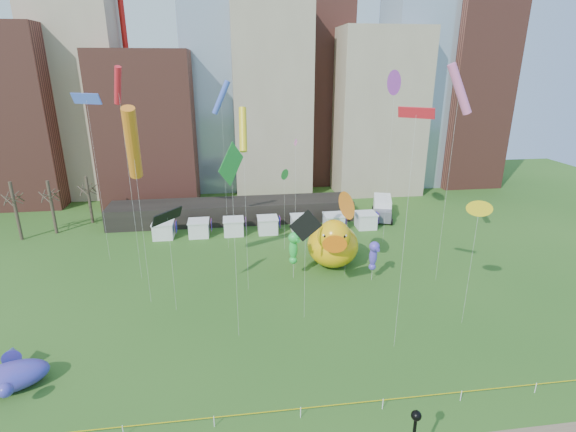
{
  "coord_description": "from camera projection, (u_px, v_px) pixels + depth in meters",
  "views": [
    {
      "loc": [
        -4.15,
        -23.78,
        23.47
      ],
      "look_at": [
        0.32,
        8.84,
        12.0
      ],
      "focal_mm": 27.0,
      "sensor_mm": 36.0,
      "label": 1
    }
  ],
  "objects": [
    {
      "name": "kite_2",
      "position": [
        167.0,
        216.0,
        40.69
      ],
      "size": [
        2.61,
        3.22,
        10.63
      ],
      "color": "silver",
      "rests_on": "ground"
    },
    {
      "name": "kite_5",
      "position": [
        86.0,
        99.0,
        48.75
      ],
      "size": [
        3.78,
        2.48,
        20.56
      ],
      "color": "silver",
      "rests_on": "ground"
    },
    {
      "name": "box_truck",
      "position": [
        382.0,
        208.0,
        70.39
      ],
      "size": [
        4.8,
        7.87,
        3.15
      ],
      "rotation": [
        0.0,
        0.0,
        -0.31
      ],
      "color": "white",
      "rests_on": "ground"
    },
    {
      "name": "big_duck",
      "position": [
        333.0,
        243.0,
        52.65
      ],
      "size": [
        7.61,
        9.2,
        6.62
      ],
      "rotation": [
        0.0,
        0.0,
        -0.2
      ],
      "color": "#F3AF0C",
      "rests_on": "ground"
    },
    {
      "name": "kite_9",
      "position": [
        296.0,
        145.0,
        48.01
      ],
      "size": [
        0.46,
        1.74,
        15.7
      ],
      "color": "silver",
      "rests_on": "ground"
    },
    {
      "name": "skyline",
      "position": [
        260.0,
        77.0,
        80.87
      ],
      "size": [
        101.0,
        23.0,
        68.0
      ],
      "color": "brown",
      "rests_on": "ground"
    },
    {
      "name": "kite_12",
      "position": [
        479.0,
        209.0,
        37.92
      ],
      "size": [
        1.42,
        0.81,
        12.38
      ],
      "color": "silver",
      "rests_on": "ground"
    },
    {
      "name": "kite_4",
      "position": [
        243.0,
        130.0,
        42.2
      ],
      "size": [
        0.88,
        2.56,
        19.7
      ],
      "color": "silver",
      "rests_on": "ground"
    },
    {
      "name": "vendor_tents",
      "position": [
        268.0,
        226.0,
        63.95
      ],
      "size": [
        33.24,
        2.8,
        2.4
      ],
      "color": "white",
      "rests_on": "ground"
    },
    {
      "name": "small_duck",
      "position": [
        348.0,
        244.0,
        56.66
      ],
      "size": [
        3.51,
        4.19,
        3.0
      ],
      "rotation": [
        0.0,
        0.0,
        -0.22
      ],
      "color": "white",
      "rests_on": "ground"
    },
    {
      "name": "ground",
      "position": [
        301.0,
        418.0,
        30.5
      ],
      "size": [
        160.0,
        160.0,
        0.0
      ],
      "primitive_type": "plane",
      "color": "#28551A",
      "rests_on": "ground"
    },
    {
      "name": "kite_0",
      "position": [
        416.0,
        115.0,
        31.69
      ],
      "size": [
        2.36,
        1.92,
        20.62
      ],
      "color": "silver",
      "rests_on": "ground"
    },
    {
      "name": "kite_7",
      "position": [
        395.0,
        83.0,
        54.04
      ],
      "size": [
        0.42,
        3.09,
        23.0
      ],
      "color": "silver",
      "rests_on": "ground"
    },
    {
      "name": "kite_14",
      "position": [
        132.0,
        144.0,
        39.92
      ],
      "size": [
        2.0,
        4.39,
        20.25
      ],
      "color": "silver",
      "rests_on": "ground"
    },
    {
      "name": "pavilion",
      "position": [
        233.0,
        211.0,
        68.76
      ],
      "size": [
        38.0,
        6.0,
        3.2
      ],
      "primitive_type": "cube",
      "color": "black",
      "rests_on": "ground"
    },
    {
      "name": "kite_13",
      "position": [
        221.0,
        98.0,
        52.35
      ],
      "size": [
        2.43,
        0.76,
        21.88
      ],
      "color": "silver",
      "rests_on": "ground"
    },
    {
      "name": "kite_3",
      "position": [
        231.0,
        166.0,
        34.51
      ],
      "size": [
        2.05,
        2.92,
        17.82
      ],
      "color": "silver",
      "rests_on": "ground"
    },
    {
      "name": "seahorse_purple",
      "position": [
        374.0,
        254.0,
        48.89
      ],
      "size": [
        1.35,
        1.61,
        4.85
      ],
      "rotation": [
        0.0,
        0.0,
        0.16
      ],
      "color": "silver",
      "rests_on": "ground"
    },
    {
      "name": "kite_1",
      "position": [
        459.0,
        89.0,
        43.12
      ],
      "size": [
        3.1,
        1.28,
        23.81
      ],
      "color": "silver",
      "rests_on": "ground"
    },
    {
      "name": "caution_tape",
      "position": [
        301.0,
        410.0,
        30.28
      ],
      "size": [
        50.0,
        0.06,
        0.9
      ],
      "color": "white",
      "rests_on": "ground"
    },
    {
      "name": "kite_11",
      "position": [
        284.0,
        175.0,
        55.04
      ],
      "size": [
        0.91,
        1.19,
        11.04
      ],
      "color": "silver",
      "rests_on": "ground"
    },
    {
      "name": "whale_inflatable",
      "position": [
        11.0,
        375.0,
        33.09
      ],
      "size": [
        6.04,
        6.78,
        2.38
      ],
      "rotation": [
        0.0,
        0.0,
        0.35
      ],
      "color": "#533798",
      "rests_on": "ground"
    },
    {
      "name": "seahorse_green",
      "position": [
        294.0,
        245.0,
        49.14
      ],
      "size": [
        1.68,
        1.89,
        5.77
      ],
      "rotation": [
        0.0,
        0.0,
        0.36
      ],
      "color": "silver",
      "rests_on": "ground"
    },
    {
      "name": "bare_trees",
      "position": [
        52.0,
        206.0,
        63.25
      ],
      "size": [
        8.44,
        6.44,
        8.5
      ],
      "color": "#382B21",
      "rests_on": "ground"
    },
    {
      "name": "kite_8",
      "position": [
        118.0,
        86.0,
        43.33
      ],
      "size": [
        1.67,
        2.31,
        23.51
      ],
      "color": "silver",
      "rests_on": "ground"
    },
    {
      "name": "kite_10",
      "position": [
        305.0,
        227.0,
        39.49
      ],
      "size": [
        2.87,
        1.46,
        11.24
      ],
      "color": "silver",
      "rests_on": "ground"
    },
    {
      "name": "kite_6",
      "position": [
        348.0,
        205.0,
        48.66
      ],
      "size": [
        0.8,
        3.05,
        10.13
      ],
      "color": "silver",
      "rests_on": "ground"
    }
  ]
}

